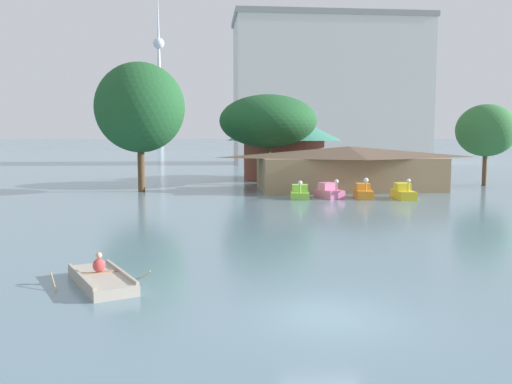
% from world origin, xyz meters
% --- Properties ---
extents(ground_plane, '(2000.00, 2000.00, 0.00)m').
position_xyz_m(ground_plane, '(0.00, 0.00, 0.00)').
color(ground_plane, slate).
extents(rowboat_with_rower, '(3.46, 4.19, 1.38)m').
position_xyz_m(rowboat_with_rower, '(-7.03, 3.88, 0.21)').
color(rowboat_with_rower, '#ADA393').
rests_on(rowboat_with_rower, ground).
extents(pedal_boat_lime, '(1.90, 2.69, 1.56)m').
position_xyz_m(pedal_boat_lime, '(4.44, 29.37, 0.46)').
color(pedal_boat_lime, '#8CCC3F').
rests_on(pedal_boat_lime, ground).
extents(pedal_boat_pink, '(2.20, 2.91, 1.64)m').
position_xyz_m(pedal_boat_pink, '(6.93, 29.48, 0.51)').
color(pedal_boat_pink, pink).
rests_on(pedal_boat_pink, ground).
extents(pedal_boat_orange, '(1.64, 2.94, 1.77)m').
position_xyz_m(pedal_boat_orange, '(9.79, 29.21, 0.50)').
color(pedal_boat_orange, orange).
rests_on(pedal_boat_orange, ground).
extents(pedal_boat_yellow, '(1.48, 3.04, 1.75)m').
position_xyz_m(pedal_boat_yellow, '(12.90, 28.36, 0.52)').
color(pedal_boat_yellow, yellow).
rests_on(pedal_boat_yellow, ground).
extents(boathouse, '(18.24, 8.97, 4.16)m').
position_xyz_m(boathouse, '(10.35, 36.19, 2.17)').
color(boathouse, '#9E7F5B').
rests_on(boathouse, ground).
extents(green_roof_pavilion, '(13.81, 13.81, 8.68)m').
position_xyz_m(green_roof_pavilion, '(6.21, 50.36, 4.69)').
color(green_roof_pavilion, brown).
rests_on(green_roof_pavilion, ground).
extents(shoreline_tree_tall_left, '(8.19, 8.19, 11.85)m').
position_xyz_m(shoreline_tree_tall_left, '(-9.23, 36.28, 7.73)').
color(shoreline_tree_tall_left, brown).
rests_on(shoreline_tree_tall_left, ground).
extents(shoreline_tree_mid, '(10.31, 10.31, 9.52)m').
position_xyz_m(shoreline_tree_mid, '(3.38, 42.88, 6.72)').
color(shoreline_tree_mid, brown).
rests_on(shoreline_tree_mid, ground).
extents(shoreline_tree_right, '(6.08, 6.08, 8.42)m').
position_xyz_m(shoreline_tree_right, '(25.59, 39.08, 5.72)').
color(shoreline_tree_right, brown).
rests_on(shoreline_tree_right, ground).
extents(background_building_block, '(36.34, 14.96, 27.34)m').
position_xyz_m(background_building_block, '(20.46, 88.35, 13.69)').
color(background_building_block, silver).
rests_on(background_building_block, ground).
extents(distant_broadcast_tower, '(8.09, 8.09, 135.94)m').
position_xyz_m(distant_broadcast_tower, '(-35.02, 394.57, 58.98)').
color(distant_broadcast_tower, silver).
rests_on(distant_broadcast_tower, ground).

